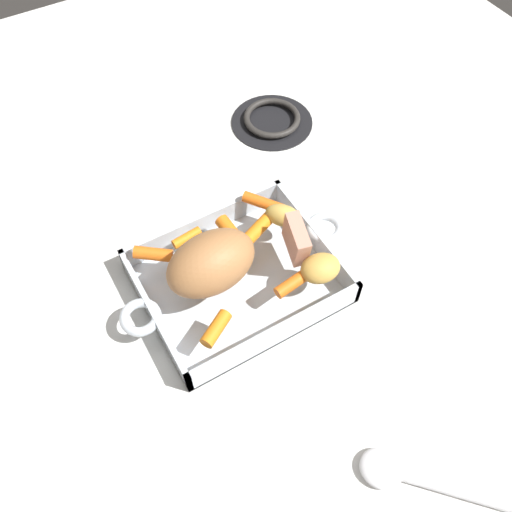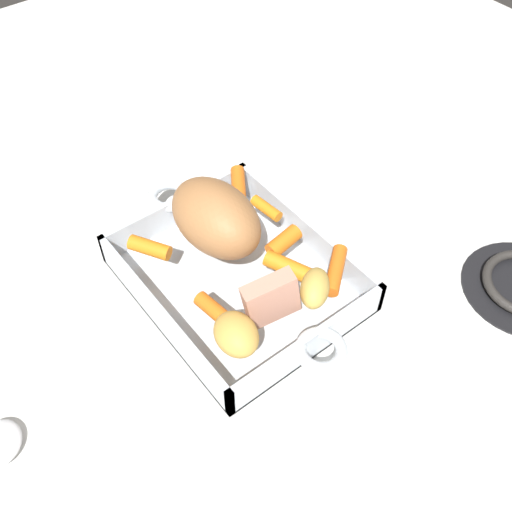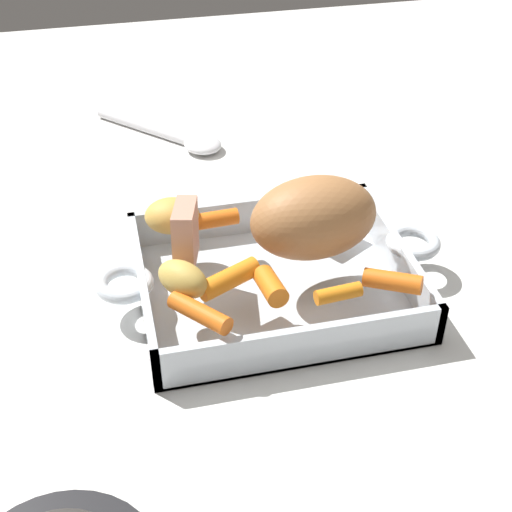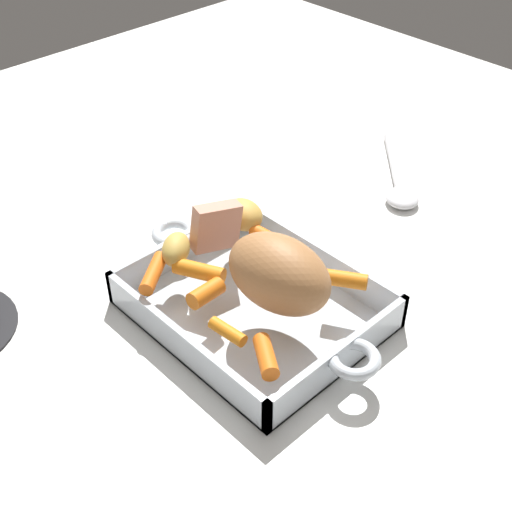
{
  "view_description": "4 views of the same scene",
  "coord_description": "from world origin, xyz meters",
  "px_view_note": "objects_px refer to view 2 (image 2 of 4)",
  "views": [
    {
      "loc": [
        0.2,
        0.4,
        0.73
      ],
      "look_at": [
        -0.03,
        0.0,
        0.06
      ],
      "focal_mm": 37.48,
      "sensor_mm": 36.0,
      "label": 1
    },
    {
      "loc": [
        -0.4,
        0.28,
        0.63
      ],
      "look_at": [
        -0.03,
        -0.01,
        0.08
      ],
      "focal_mm": 41.68,
      "sensor_mm": 36.0,
      "label": 2
    },
    {
      "loc": [
        -0.16,
        -0.6,
        0.52
      ],
      "look_at": [
        -0.02,
        -0.02,
        0.06
      ],
      "focal_mm": 50.78,
      "sensor_mm": 36.0,
      "label": 3
    },
    {
      "loc": [
        0.47,
        -0.44,
        0.61
      ],
      "look_at": [
        -0.01,
        0.01,
        0.08
      ],
      "focal_mm": 48.34,
      "sensor_mm": 36.0,
      "label": 4
    }
  ],
  "objects_px": {
    "baby_carrot_center_left": "(290,268)",
    "baby_carrot_short": "(213,309)",
    "roast_slice_thin": "(271,299)",
    "baby_carrot_long": "(150,248)",
    "baby_carrot_southwest": "(284,242)",
    "potato_corner": "(236,334)",
    "baby_carrot_northwest": "(266,208)",
    "potato_golden_small": "(315,288)",
    "baby_carrot_northeast": "(336,270)",
    "baby_carrot_southeast": "(238,185)",
    "pork_roast": "(214,219)",
    "roasting_dish": "(237,277)"
  },
  "relations": [
    {
      "from": "baby_carrot_long",
      "to": "roasting_dish",
      "type": "bearing_deg",
      "value": -134.54
    },
    {
      "from": "baby_carrot_southwest",
      "to": "baby_carrot_southeast",
      "type": "bearing_deg",
      "value": -8.81
    },
    {
      "from": "pork_roast",
      "to": "baby_carrot_northwest",
      "type": "relative_size",
      "value": 2.88
    },
    {
      "from": "baby_carrot_short",
      "to": "baby_carrot_northwest",
      "type": "height_order",
      "value": "baby_carrot_short"
    },
    {
      "from": "pork_roast",
      "to": "baby_carrot_center_left",
      "type": "xyz_separation_m",
      "value": [
        -0.1,
        -0.04,
        -0.03
      ]
    },
    {
      "from": "baby_carrot_southwest",
      "to": "baby_carrot_short",
      "type": "height_order",
      "value": "baby_carrot_southwest"
    },
    {
      "from": "baby_carrot_northeast",
      "to": "potato_golden_small",
      "type": "height_order",
      "value": "potato_golden_small"
    },
    {
      "from": "roasting_dish",
      "to": "roast_slice_thin",
      "type": "height_order",
      "value": "roast_slice_thin"
    },
    {
      "from": "baby_carrot_southeast",
      "to": "baby_carrot_short",
      "type": "bearing_deg",
      "value": 135.16
    },
    {
      "from": "baby_carrot_southeast",
      "to": "baby_carrot_long",
      "type": "distance_m",
      "value": 0.16
    },
    {
      "from": "baby_carrot_long",
      "to": "baby_carrot_northwest",
      "type": "xyz_separation_m",
      "value": [
        -0.03,
        -0.16,
        -0.0
      ]
    },
    {
      "from": "baby_carrot_short",
      "to": "potato_golden_small",
      "type": "xyz_separation_m",
      "value": [
        -0.05,
        -0.11,
        0.01
      ]
    },
    {
      "from": "roasting_dish",
      "to": "pork_roast",
      "type": "distance_m",
      "value": 0.09
    },
    {
      "from": "roasting_dish",
      "to": "potato_golden_small",
      "type": "bearing_deg",
      "value": -159.49
    },
    {
      "from": "baby_carrot_northwest",
      "to": "potato_golden_small",
      "type": "height_order",
      "value": "potato_golden_small"
    },
    {
      "from": "baby_carrot_long",
      "to": "potato_corner",
      "type": "relative_size",
      "value": 0.9
    },
    {
      "from": "roasting_dish",
      "to": "potato_golden_small",
      "type": "distance_m",
      "value": 0.12
    },
    {
      "from": "pork_roast",
      "to": "baby_carrot_northeast",
      "type": "bearing_deg",
      "value": -148.15
    },
    {
      "from": "baby_carrot_northeast",
      "to": "baby_carrot_southeast",
      "type": "xyz_separation_m",
      "value": [
        0.2,
        0.0,
        0.0
      ]
    },
    {
      "from": "baby_carrot_northeast",
      "to": "baby_carrot_long",
      "type": "bearing_deg",
      "value": 43.19
    },
    {
      "from": "roast_slice_thin",
      "to": "baby_carrot_short",
      "type": "height_order",
      "value": "roast_slice_thin"
    },
    {
      "from": "baby_carrot_southwest",
      "to": "baby_carrot_center_left",
      "type": "distance_m",
      "value": 0.04
    },
    {
      "from": "baby_carrot_center_left",
      "to": "roast_slice_thin",
      "type": "bearing_deg",
      "value": 120.29
    },
    {
      "from": "potato_corner",
      "to": "potato_golden_small",
      "type": "height_order",
      "value": "potato_corner"
    },
    {
      "from": "baby_carrot_southwest",
      "to": "potato_corner",
      "type": "bearing_deg",
      "value": 120.56
    },
    {
      "from": "roast_slice_thin",
      "to": "baby_carrot_long",
      "type": "height_order",
      "value": "roast_slice_thin"
    },
    {
      "from": "baby_carrot_northwest",
      "to": "potato_corner",
      "type": "xyz_separation_m",
      "value": [
        -0.14,
        0.16,
        0.01
      ]
    },
    {
      "from": "baby_carrot_northeast",
      "to": "potato_golden_small",
      "type": "bearing_deg",
      "value": 102.11
    },
    {
      "from": "baby_carrot_southwest",
      "to": "baby_carrot_southeast",
      "type": "relative_size",
      "value": 0.81
    },
    {
      "from": "baby_carrot_center_left",
      "to": "baby_carrot_short",
      "type": "xyz_separation_m",
      "value": [
        0.01,
        0.11,
        -0.0
      ]
    },
    {
      "from": "baby_carrot_southwest",
      "to": "baby_carrot_northwest",
      "type": "bearing_deg",
      "value": -19.37
    },
    {
      "from": "baby_carrot_northeast",
      "to": "baby_carrot_short",
      "type": "relative_size",
      "value": 1.43
    },
    {
      "from": "baby_carrot_northeast",
      "to": "baby_carrot_southeast",
      "type": "distance_m",
      "value": 0.2
    },
    {
      "from": "baby_carrot_northwest",
      "to": "potato_corner",
      "type": "distance_m",
      "value": 0.21
    },
    {
      "from": "baby_carrot_northwest",
      "to": "potato_golden_small",
      "type": "relative_size",
      "value": 0.83
    },
    {
      "from": "roast_slice_thin",
      "to": "potato_golden_small",
      "type": "height_order",
      "value": "roast_slice_thin"
    },
    {
      "from": "roasting_dish",
      "to": "roast_slice_thin",
      "type": "distance_m",
      "value": 0.11
    },
    {
      "from": "roasting_dish",
      "to": "potato_golden_small",
      "type": "xyz_separation_m",
      "value": [
        -0.1,
        -0.04,
        0.05
      ]
    },
    {
      "from": "potato_golden_small",
      "to": "baby_carrot_long",
      "type": "bearing_deg",
      "value": 33.03
    },
    {
      "from": "baby_carrot_southwest",
      "to": "potato_golden_small",
      "type": "height_order",
      "value": "potato_golden_small"
    },
    {
      "from": "pork_roast",
      "to": "baby_carrot_northeast",
      "type": "relative_size",
      "value": 1.97
    },
    {
      "from": "baby_carrot_northeast",
      "to": "baby_carrot_southwest",
      "type": "xyz_separation_m",
      "value": [
        0.08,
        0.02,
        0.0
      ]
    },
    {
      "from": "roasting_dish",
      "to": "roast_slice_thin",
      "type": "bearing_deg",
      "value": 168.55
    },
    {
      "from": "roast_slice_thin",
      "to": "baby_carrot_southeast",
      "type": "xyz_separation_m",
      "value": [
        0.19,
        -0.1,
        -0.02
      ]
    },
    {
      "from": "baby_carrot_center_left",
      "to": "baby_carrot_short",
      "type": "distance_m",
      "value": 0.11
    },
    {
      "from": "roast_slice_thin",
      "to": "baby_carrot_short",
      "type": "xyz_separation_m",
      "value": [
        0.04,
        0.05,
        -0.02
      ]
    },
    {
      "from": "pork_roast",
      "to": "baby_carrot_northwest",
      "type": "xyz_separation_m",
      "value": [
        0.0,
        -0.09,
        -0.04
      ]
    },
    {
      "from": "pork_roast",
      "to": "baby_carrot_short",
      "type": "height_order",
      "value": "pork_roast"
    },
    {
      "from": "baby_carrot_southwest",
      "to": "baby_carrot_center_left",
      "type": "bearing_deg",
      "value": 150.92
    },
    {
      "from": "pork_roast",
      "to": "roast_slice_thin",
      "type": "xyz_separation_m",
      "value": [
        -0.13,
        0.02,
        -0.01
      ]
    }
  ]
}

